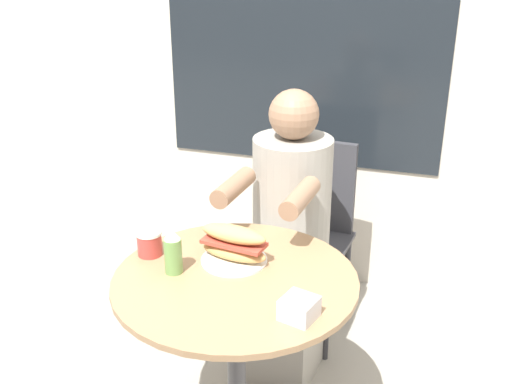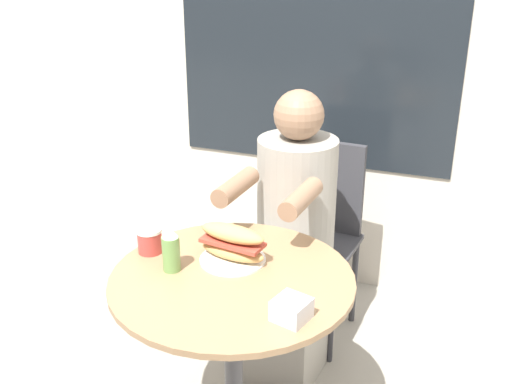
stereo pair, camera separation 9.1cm
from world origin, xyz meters
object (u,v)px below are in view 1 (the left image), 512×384
(diner_chair, at_px, (310,220))
(condiment_bottle, at_px, (173,252))
(seated_diner, at_px, (288,255))
(drink_cup, at_px, (149,243))
(cafe_table, at_px, (236,329))
(sandwich_on_plate, at_px, (234,246))

(diner_chair, bearing_deg, condiment_bottle, 80.69)
(seated_diner, relative_size, drink_cup, 14.05)
(diner_chair, bearing_deg, cafe_table, 92.19)
(cafe_table, height_order, diner_chair, diner_chair)
(sandwich_on_plate, bearing_deg, cafe_table, -68.01)
(drink_cup, bearing_deg, cafe_table, -8.55)
(cafe_table, distance_m, drink_cup, 0.39)
(sandwich_on_plate, distance_m, drink_cup, 0.28)
(condiment_bottle, bearing_deg, drink_cup, 147.54)
(drink_cup, xyz_separation_m, condiment_bottle, (0.12, -0.08, 0.03))
(cafe_table, relative_size, condiment_bottle, 5.13)
(cafe_table, distance_m, sandwich_on_plate, 0.27)
(sandwich_on_plate, bearing_deg, condiment_bottle, -141.35)
(diner_chair, distance_m, seated_diner, 0.34)
(cafe_table, distance_m, diner_chair, 0.89)
(seated_diner, distance_m, drink_cup, 0.65)
(seated_diner, distance_m, condiment_bottle, 0.67)
(drink_cup, distance_m, condiment_bottle, 0.15)
(drink_cup, bearing_deg, seated_diner, 56.40)
(sandwich_on_plate, xyz_separation_m, condiment_bottle, (-0.15, -0.12, 0.02))
(sandwich_on_plate, bearing_deg, diner_chair, 85.36)
(drink_cup, relative_size, condiment_bottle, 0.57)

